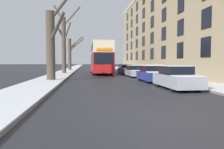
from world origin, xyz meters
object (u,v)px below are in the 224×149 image
Objects in this scene: double_decker_bus at (101,57)px; parked_car_2 at (136,71)px; pedestrian_left_sidewalk at (52,69)px; parked_car_3 at (126,69)px; bare_tree_left_0 at (52,43)px; bare_tree_left_2 at (71,53)px; parked_car_0 at (176,78)px; bare_tree_left_1 at (64,42)px; parked_car_1 at (152,74)px.

double_decker_bus is 7.56m from parked_car_2.
double_decker_bus is 6.65× the size of pedestrian_left_sidewalk.
parked_car_3 is at bearing -37.64° from pedestrian_left_sidewalk.
bare_tree_left_0 is 1.71× the size of parked_car_3.
double_decker_bus is (4.93, 11.57, -0.86)m from bare_tree_left_0.
bare_tree_left_2 reaches higher than pedestrian_left_sidewalk.
parked_car_3 reaches higher than parked_car_2.
pedestrian_left_sidewalk is (-9.23, 11.28, 0.20)m from parked_car_0.
parked_car_0 is 11.06m from parked_car_2.
bare_tree_left_1 is 19.62m from parked_car_0.
bare_tree_left_1 is at bearing 124.64° from parked_car_1.
pedestrian_left_sidewalk is (-0.76, -17.92, -2.51)m from bare_tree_left_2.
bare_tree_left_1 is at bearing -90.22° from bare_tree_left_2.
parked_car_2 is at bearing 90.00° from parked_car_0.
bare_tree_left_1 reaches higher than pedestrian_left_sidewalk.
parked_car_2 is (8.51, -6.24, -3.69)m from bare_tree_left_1.
parked_car_0 reaches higher than parked_car_3.
bare_tree_left_2 is 30.53m from parked_car_0.
pedestrian_left_sidewalk is at bearing 145.67° from parked_car_1.
bare_tree_left_1 is 15.42m from parked_car_1.
bare_tree_left_1 is at bearing 116.20° from parked_car_0.
bare_tree_left_0 is at bearing -127.36° from parked_car_3.
bare_tree_left_1 reaches higher than parked_car_2.
bare_tree_left_2 reaches higher than parked_car_2.
bare_tree_left_2 reaches higher than parked_car_3.
bare_tree_left_0 is 1.79× the size of parked_car_2.
bare_tree_left_2 is at bearing 106.17° from parked_car_0.
parked_car_3 is at bearing 52.64° from bare_tree_left_0.
bare_tree_left_1 is at bearing -177.58° from double_decker_bus.
bare_tree_left_2 is 25.80m from parked_car_1.
parked_car_3 is at bearing -2.13° from bare_tree_left_1.
bare_tree_left_2 is at bearing 18.22° from pedestrian_left_sidewalk.
parked_car_3 is (0.00, 5.92, 0.02)m from parked_car_2.
double_decker_bus reaches higher than parked_car_0.
pedestrian_left_sidewalk is (-9.23, -5.70, 0.24)m from parked_car_3.
parked_car_2 is (8.43, 5.11, -2.65)m from bare_tree_left_0.
parked_car_1 is at bearing 90.00° from parked_car_0.
parked_car_1 is at bearing -90.00° from parked_car_3.
bare_tree_left_1 is (-0.09, 11.36, 1.04)m from bare_tree_left_0.
bare_tree_left_0 is 0.85× the size of bare_tree_left_1.
parked_car_1 is (8.47, -24.22, -2.72)m from bare_tree_left_2.
pedestrian_left_sidewalk is (-9.23, 0.22, 0.26)m from parked_car_2.
parked_car_1 is at bearing -70.73° from bare_tree_left_2.
bare_tree_left_0 is 1.90× the size of parked_car_1.
double_decker_bus is 2.56× the size of parked_car_1.
bare_tree_left_0 is 11.40m from bare_tree_left_1.
pedestrian_left_sidewalk is (-0.72, -6.02, -3.43)m from bare_tree_left_1.
parked_car_2 is at bearing -90.00° from parked_car_3.
bare_tree_left_2 is 0.62× the size of double_decker_bus.
double_decker_bus is at bearing 66.93° from bare_tree_left_0.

